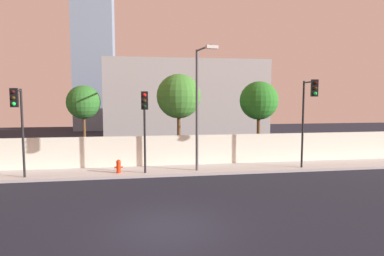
# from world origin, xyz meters

# --- Properties ---
(ground_plane) EXTENTS (80.00, 80.00, 0.00)m
(ground_plane) POSITION_xyz_m (0.00, 0.00, 0.00)
(ground_plane) COLOR black
(sidewalk) EXTENTS (36.00, 2.40, 0.15)m
(sidewalk) POSITION_xyz_m (0.00, 8.20, 0.07)
(sidewalk) COLOR #B0B0B0
(sidewalk) RESTS_ON ground
(perimeter_wall) EXTENTS (36.00, 0.18, 1.80)m
(perimeter_wall) POSITION_xyz_m (0.00, 9.49, 1.05)
(perimeter_wall) COLOR silver
(perimeter_wall) RESTS_ON sidewalk
(traffic_light_left) EXTENTS (0.34, 1.63, 4.39)m
(traffic_light_left) POSITION_xyz_m (-0.52, 6.79, 3.38)
(traffic_light_left) COLOR black
(traffic_light_left) RESTS_ON sidewalk
(traffic_light_center) EXTENTS (0.43, 1.78, 5.04)m
(traffic_light_center) POSITION_xyz_m (8.50, 6.75, 3.83)
(traffic_light_center) COLOR black
(traffic_light_center) RESTS_ON sidewalk
(traffic_light_right) EXTENTS (0.35, 1.42, 4.53)m
(traffic_light_right) POSITION_xyz_m (-6.63, 6.91, 3.46)
(traffic_light_right) COLOR black
(traffic_light_right) RESTS_ON sidewalk
(street_lamp_curbside) EXTENTS (0.75, 2.37, 6.69)m
(street_lamp_curbside) POSITION_xyz_m (2.44, 7.42, 4.16)
(street_lamp_curbside) COLOR #4C4C51
(street_lamp_curbside) RESTS_ON sidewalk
(fire_hydrant) EXTENTS (0.44, 0.26, 0.73)m
(fire_hydrant) POSITION_xyz_m (-1.94, 7.77, 0.54)
(fire_hydrant) COLOR red
(fire_hydrant) RESTS_ON sidewalk
(roadside_tree_midleft) EXTENTS (2.04, 2.04, 4.97)m
(roadside_tree_midleft) POSITION_xyz_m (-4.12, 10.70, 3.92)
(roadside_tree_midleft) COLOR brown
(roadside_tree_midleft) RESTS_ON ground
(roadside_tree_midright) EXTENTS (2.82, 2.82, 5.72)m
(roadside_tree_midright) POSITION_xyz_m (1.73, 10.70, 4.29)
(roadside_tree_midright) COLOR brown
(roadside_tree_midright) RESTS_ON ground
(roadside_tree_rightmost) EXTENTS (2.54, 2.54, 5.30)m
(roadside_tree_rightmost) POSITION_xyz_m (7.07, 10.70, 4.01)
(roadside_tree_rightmost) COLOR brown
(roadside_tree_rightmost) RESTS_ON ground
(low_building_distant) EXTENTS (15.91, 6.00, 7.90)m
(low_building_distant) POSITION_xyz_m (3.99, 23.49, 3.95)
(low_building_distant) COLOR #9C9C9C
(low_building_distant) RESTS_ON ground
(tower_on_skyline) EXTENTS (5.04, 5.00, 28.71)m
(tower_on_skyline) POSITION_xyz_m (-6.35, 35.49, 14.36)
(tower_on_skyline) COLOR #7087A2
(tower_on_skyline) RESTS_ON ground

